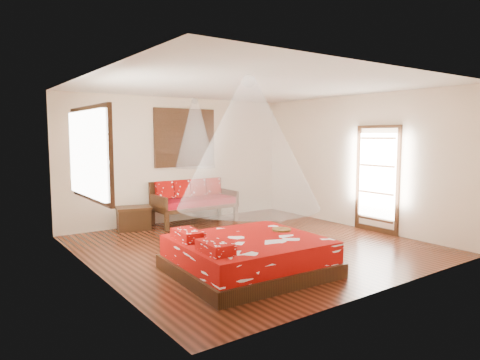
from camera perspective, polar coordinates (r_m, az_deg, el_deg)
name	(u,v)px	position (r m, az deg, el deg)	size (l,w,h in m)	color
room	(252,167)	(7.50, 1.60, 1.71)	(5.54, 5.54, 2.84)	black
bed	(247,256)	(6.19, 1.00, -10.04)	(2.16, 1.97, 0.64)	black
daybed	(193,199)	(9.67, -6.29, -2.60)	(1.85, 0.82, 0.96)	black
storage_chest	(134,218)	(9.20, -13.98, -4.94)	(0.80, 0.66, 0.48)	black
shutter_panel	(185,138)	(9.85, -7.33, 5.60)	(1.52, 0.06, 1.32)	black
window_left	(91,154)	(6.43, -19.22, 3.34)	(0.10, 1.74, 1.34)	black
glazed_door	(377,180)	(9.05, 17.82, 0.06)	(0.08, 1.02, 2.16)	black
wine_tray	(281,227)	(6.63, 5.55, -6.19)	(0.29, 0.29, 0.23)	brown
mosquito_net_main	(249,143)	(5.96, 1.17, 4.93)	(2.01, 2.01, 1.80)	white
mosquito_net_daybed	(195,133)	(9.45, -5.99, 6.20)	(0.88, 0.88, 1.50)	white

